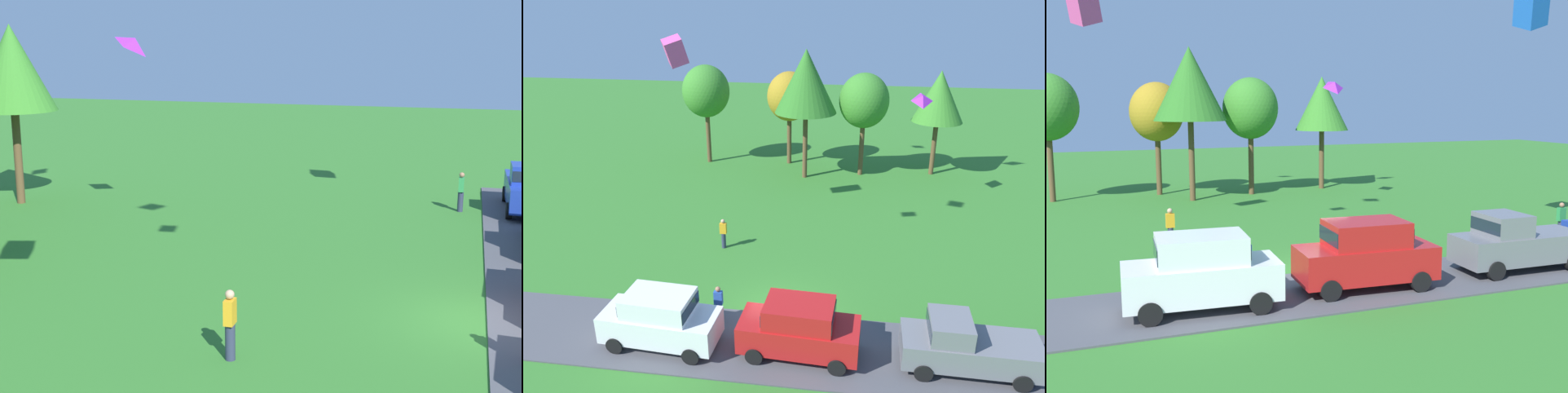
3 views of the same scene
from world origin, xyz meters
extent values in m
plane|color=#337528|center=(0.00, 0.00, 0.00)|extent=(120.00, 120.00, 0.00)
cube|color=#4C4C51|center=(0.00, -2.28, 0.03)|extent=(36.00, 4.40, 0.06)
cube|color=white|center=(-4.32, -2.76, 0.95)|extent=(4.71, 2.18, 1.10)
cube|color=white|center=(-4.32, -2.76, 1.92)|extent=(2.71, 1.92, 0.84)
cube|color=#19232D|center=(-4.32, -2.76, 1.92)|extent=(2.75, 1.89, 0.46)
cylinder|color=black|center=(-5.94, -3.56, 0.40)|extent=(0.69, 0.28, 0.68)
cylinder|color=black|center=(-5.82, -1.76, 0.40)|extent=(0.69, 0.28, 0.68)
cylinder|color=black|center=(-2.81, -3.76, 0.40)|extent=(0.69, 0.28, 0.68)
cylinder|color=black|center=(-2.70, -1.96, 0.40)|extent=(0.69, 0.28, 0.68)
cube|color=red|center=(1.16, -2.60, 0.95)|extent=(4.70, 2.15, 1.10)
cube|color=red|center=(1.16, -2.60, 1.92)|extent=(2.69, 1.90, 0.84)
cube|color=#19232D|center=(1.16, -2.60, 1.92)|extent=(2.74, 1.87, 0.46)
cylinder|color=black|center=(-0.45, -3.41, 0.40)|extent=(0.69, 0.28, 0.68)
cylinder|color=black|center=(-0.35, -1.61, 0.40)|extent=(0.69, 0.28, 0.68)
cylinder|color=black|center=(2.68, -3.58, 0.40)|extent=(0.69, 0.28, 0.68)
cylinder|color=black|center=(2.78, -1.78, 0.40)|extent=(0.69, 0.28, 0.68)
cube|color=slate|center=(7.50, -2.55, 0.90)|extent=(5.03, 1.98, 1.00)
cube|color=slate|center=(6.70, -2.54, 1.80)|extent=(1.53, 1.78, 0.80)
cube|color=#19232D|center=(6.70, -2.54, 1.80)|extent=(1.56, 1.75, 0.44)
cylinder|color=black|center=(5.79, -3.43, 0.40)|extent=(0.68, 0.25, 0.68)
cylinder|color=black|center=(5.82, -1.62, 0.40)|extent=(0.68, 0.25, 0.68)
cylinder|color=black|center=(9.22, -1.68, 0.40)|extent=(0.68, 0.25, 0.68)
cylinder|color=#2D334C|center=(-2.47, -0.93, 0.44)|extent=(0.24, 0.24, 0.88)
cube|color=#2851AD|center=(-2.47, -0.93, 1.18)|extent=(0.36, 0.22, 0.60)
sphere|color=#9E7051|center=(-2.47, -0.93, 1.60)|extent=(0.22, 0.22, 0.22)
cylinder|color=#2D334C|center=(12.69, 0.85, 0.44)|extent=(0.24, 0.24, 0.88)
cube|color=#2D8E47|center=(12.69, 0.85, 1.18)|extent=(0.36, 0.22, 0.60)
sphere|color=#9E7051|center=(12.69, 0.85, 1.60)|extent=(0.22, 0.22, 0.22)
cylinder|color=#2D334C|center=(-3.97, 5.71, 0.44)|extent=(0.24, 0.24, 0.88)
cube|color=orange|center=(-3.97, 5.71, 1.18)|extent=(0.36, 0.22, 0.60)
sphere|color=tan|center=(-3.97, 5.71, 1.60)|extent=(0.22, 0.22, 0.22)
cylinder|color=brown|center=(-9.00, 20.57, 2.08)|extent=(0.36, 0.36, 4.16)
ellipsoid|color=#387F28|center=(-9.00, 20.57, 5.85)|extent=(3.75, 3.75, 4.12)
cylinder|color=brown|center=(-2.38, 21.13, 1.96)|extent=(0.36, 0.36, 3.92)
ellipsoid|color=olive|center=(-2.38, 21.13, 5.51)|extent=(3.53, 3.53, 3.88)
cylinder|color=brown|center=(-0.76, 17.87, 2.50)|extent=(0.36, 0.36, 5.00)
cone|color=#2D7023|center=(-0.76, 17.87, 7.25)|extent=(4.50, 4.50, 4.50)
cylinder|color=brown|center=(3.44, 19.11, 2.04)|extent=(0.36, 0.36, 4.08)
ellipsoid|color=#387F28|center=(3.44, 19.11, 5.73)|extent=(3.67, 3.67, 4.04)
cylinder|color=brown|center=(8.90, 19.99, 2.08)|extent=(0.36, 0.36, 4.16)
cone|color=#387F28|center=(8.90, 19.99, 6.04)|extent=(3.75, 3.75, 3.75)
cube|color=#EA4C9E|center=(-6.90, 8.41, 10.21)|extent=(1.51, 1.71, 1.78)
pyramid|color=purple|center=(6.87, 13.07, 7.11)|extent=(1.05, 1.16, 0.87)
cube|color=blue|center=(10.54, 1.04, 10.02)|extent=(1.50, 1.52, 1.88)
camera|label=1|loc=(-18.86, 0.68, 7.36)|focal=50.00mm
camera|label=2|loc=(2.87, -18.63, 13.16)|focal=35.00mm
camera|label=3|loc=(-7.69, -20.17, 6.23)|focal=42.00mm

